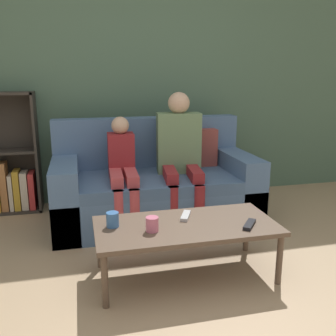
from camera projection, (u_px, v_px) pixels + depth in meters
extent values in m
plane|color=tan|center=(196.00, 332.00, 1.95)|extent=(22.00, 22.00, 0.00)
cube|color=#4C6B56|center=(129.00, 75.00, 3.83)|extent=(12.00, 0.06, 2.60)
cube|color=#4C6B93|center=(155.00, 202.00, 3.43)|extent=(1.79, 0.90, 0.33)
cube|color=#466288|center=(157.00, 182.00, 3.29)|extent=(1.35, 0.72, 0.10)
cube|color=#4C6B93|center=(147.00, 142.00, 3.65)|extent=(1.79, 0.18, 0.47)
cube|color=#4C6B93|center=(66.00, 195.00, 3.22)|extent=(0.22, 0.90, 0.59)
cube|color=#4C6B93|center=(235.00, 183.00, 3.58)|extent=(0.22, 0.90, 0.59)
cube|color=#93423D|center=(198.00, 148.00, 3.63)|extent=(0.36, 0.12, 0.36)
cube|color=#332D28|center=(37.00, 152.00, 3.62)|extent=(0.02, 0.28, 1.15)
cube|color=#332D28|center=(1.00, 210.00, 3.67)|extent=(0.79, 0.28, 0.02)
cube|color=#B77542|center=(5.00, 186.00, 3.61)|extent=(0.06, 0.17, 0.47)
cube|color=beige|center=(12.00, 192.00, 3.64)|extent=(0.04, 0.19, 0.35)
cube|color=gold|center=(18.00, 189.00, 3.65)|extent=(0.06, 0.19, 0.39)
cube|color=beige|center=(25.00, 190.00, 3.66)|extent=(0.06, 0.18, 0.37)
cube|color=red|center=(33.00, 190.00, 3.68)|extent=(0.05, 0.22, 0.36)
cylinder|color=brown|center=(105.00, 281.00, 2.12)|extent=(0.04, 0.04, 0.33)
cylinder|color=brown|center=(279.00, 260.00, 2.37)|extent=(0.04, 0.04, 0.33)
cylinder|color=brown|center=(100.00, 245.00, 2.57)|extent=(0.04, 0.04, 0.33)
cylinder|color=brown|center=(246.00, 230.00, 2.82)|extent=(0.04, 0.04, 0.33)
cube|color=brown|center=(186.00, 226.00, 2.43)|extent=(1.17, 0.56, 0.03)
cylinder|color=maroon|center=(173.00, 212.00, 3.04)|extent=(0.10, 0.10, 0.43)
cylinder|color=maroon|center=(199.00, 211.00, 3.06)|extent=(0.10, 0.10, 0.43)
cube|color=maroon|center=(170.00, 174.00, 3.20)|extent=(0.15, 0.41, 0.09)
cube|color=maroon|center=(195.00, 173.00, 3.22)|extent=(0.15, 0.41, 0.09)
cube|color=#66845B|center=(179.00, 143.00, 3.39)|extent=(0.41, 0.25, 0.54)
sphere|color=#D1A889|center=(179.00, 103.00, 3.30)|extent=(0.19, 0.19, 0.19)
cylinder|color=#C6474C|center=(119.00, 217.00, 2.93)|extent=(0.09, 0.09, 0.43)
cylinder|color=#C6474C|center=(135.00, 216.00, 2.96)|extent=(0.09, 0.09, 0.43)
cube|color=#C6474C|center=(116.00, 177.00, 3.09)|extent=(0.12, 0.41, 0.09)
cube|color=#C6474C|center=(131.00, 176.00, 3.12)|extent=(0.12, 0.41, 0.09)
cube|color=maroon|center=(121.00, 154.00, 3.30)|extent=(0.24, 0.21, 0.37)
sphere|color=#D1A889|center=(120.00, 125.00, 3.24)|extent=(0.15, 0.15, 0.15)
cylinder|color=#3D70B2|center=(113.00, 220.00, 2.37)|extent=(0.08, 0.08, 0.09)
cylinder|color=pink|center=(152.00, 224.00, 2.30)|extent=(0.08, 0.08, 0.09)
cube|color=black|center=(249.00, 224.00, 2.38)|extent=(0.14, 0.16, 0.02)
cube|color=#B7B7BC|center=(186.00, 216.00, 2.53)|extent=(0.11, 0.17, 0.02)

